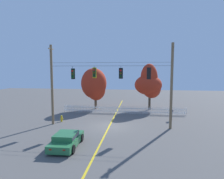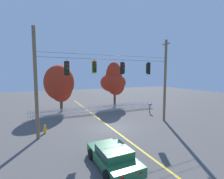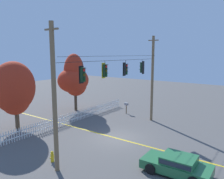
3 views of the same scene
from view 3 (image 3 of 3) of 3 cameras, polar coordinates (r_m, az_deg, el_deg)
ground at (r=19.37m, az=1.30°, el=-12.33°), size 80.00×80.00×0.00m
lane_centerline_stripe at (r=19.37m, az=1.30°, el=-12.32°), size 0.16×36.00×0.01m
signal_support_span at (r=18.21m, az=1.35°, el=1.03°), size 13.22×1.10×8.88m
traffic_signal_southbound_primary at (r=14.94m, az=-7.50°, el=3.76°), size 0.43×0.38×1.44m
traffic_signal_northbound_primary at (r=16.76m, az=-1.84°, el=4.84°), size 0.43×0.38×1.30m
traffic_signal_westbound_side at (r=19.10m, az=3.43°, el=5.19°), size 0.43×0.38×1.36m
traffic_signal_northbound_secondary at (r=21.61m, az=7.65°, el=5.58°), size 0.43×0.38×1.39m
white_picket_fence at (r=23.85m, az=-9.99°, el=-6.96°), size 17.15×0.06×1.06m
autumn_maple_near_fence at (r=22.47m, az=-23.61°, el=-0.14°), size 3.97×3.32×6.42m
autumn_maple_mid at (r=28.21m, az=-9.60°, el=2.73°), size 4.16×3.43×7.09m
parked_car at (r=14.50m, az=16.21°, el=-17.81°), size 2.08×4.05×1.15m
fire_hydrant at (r=15.93m, az=-14.98°, el=-16.15°), size 0.38×0.22×0.74m
roadside_mailbox at (r=26.75m, az=3.67°, el=-3.88°), size 0.25×0.44×1.32m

